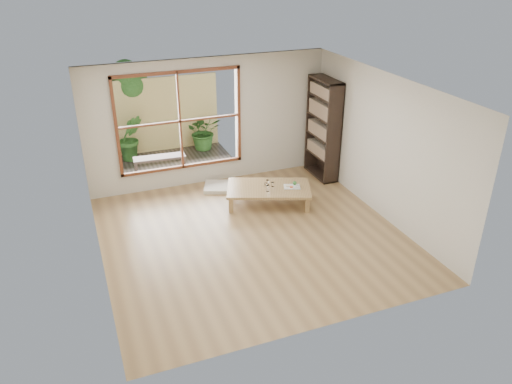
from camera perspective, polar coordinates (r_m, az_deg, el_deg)
ground at (r=8.67m, az=-0.46°, el=-4.99°), size 5.00×5.00×0.00m
low_table at (r=9.60m, az=1.46°, el=0.33°), size 1.80×1.41×0.35m
floor_cushion at (r=10.33m, az=-4.36°, el=0.59°), size 0.71×0.71×0.08m
bookshelf at (r=10.65m, az=7.69°, el=7.15°), size 0.34×0.95×2.12m
glass_tall at (r=9.39m, az=1.32°, el=0.42°), size 0.07×0.07×0.12m
glass_mid at (r=9.59m, az=1.90°, el=0.87°), size 0.06×0.06×0.09m
glass_short at (r=9.69m, az=1.33°, el=1.15°), size 0.06×0.06×0.08m
glass_small at (r=9.55m, az=1.13°, el=0.78°), size 0.07×0.07×0.09m
food_tray at (r=9.60m, az=4.19°, el=0.70°), size 0.36×0.31×0.10m
deck at (r=11.60m, az=-9.54°, el=3.04°), size 2.80×2.00×0.05m
garden_bench at (r=11.14m, az=-10.97°, el=3.71°), size 1.14×0.40×0.35m
bamboo_fence at (r=12.21m, az=-10.89°, el=8.64°), size 2.80×0.06×1.80m
shrub_right at (r=12.25m, az=-5.98°, el=6.93°), size 0.83×0.73×0.90m
shrub_left at (r=11.86m, az=-14.15°, el=6.03°), size 0.61×0.50×1.07m
garden_tree at (r=12.22m, az=-14.64°, el=11.81°), size 1.04×0.85×2.22m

